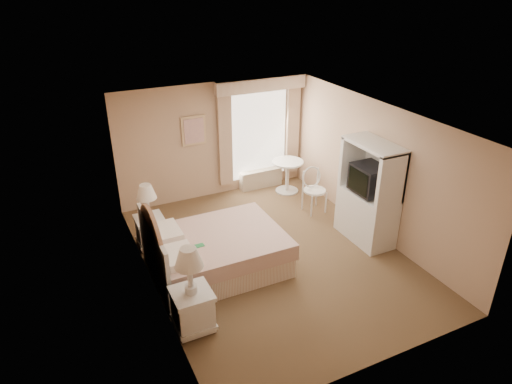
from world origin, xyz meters
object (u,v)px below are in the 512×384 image
nightstand_far (150,223)px  round_table (287,171)px  cafe_chair (313,186)px  armoire (368,201)px  nightstand_near (192,300)px  bed (211,252)px

nightstand_far → round_table: 3.44m
round_table → cafe_chair: cafe_chair is taller
nightstand_far → armoire: bearing=-22.1°
nightstand_near → armoire: bearing=13.8°
nightstand_near → round_table: (3.32, 3.27, -0.00)m
bed → nightstand_far: size_ratio=1.79×
nightstand_far → armoire: (3.65, -1.48, 0.33)m
nightstand_near → nightstand_far: nightstand_near is taller
nightstand_near → nightstand_far: (0.00, 2.38, -0.04)m
cafe_chair → armoire: armoire is taller
nightstand_near → armoire: (3.65, 0.90, 0.29)m
armoire → round_table: bearing=97.9°
nightstand_near → cafe_chair: nightstand_near is taller
nightstand_far → round_table: (3.32, 0.90, 0.04)m
bed → round_table: (2.60, 2.09, 0.13)m
bed → round_table: bed is taller
bed → nightstand_near: (-0.72, -1.18, 0.14)m
nightstand_near → nightstand_far: 2.38m
armoire → nightstand_near: bearing=-166.2°
nightstand_near → nightstand_far: bearing=90.0°
bed → nightstand_far: bed is taller
bed → nightstand_near: 1.39m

